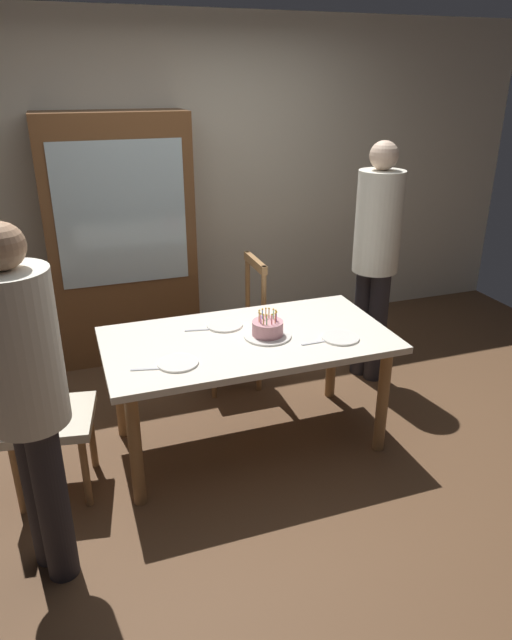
% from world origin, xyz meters
% --- Properties ---
extents(ground, '(6.40, 6.40, 0.00)m').
position_xyz_m(ground, '(0.00, 0.00, 0.00)').
color(ground, brown).
extents(back_wall, '(6.40, 0.10, 2.60)m').
position_xyz_m(back_wall, '(0.00, 1.85, 1.30)').
color(back_wall, beige).
rests_on(back_wall, ground).
extents(dining_table, '(1.67, 0.88, 0.73)m').
position_xyz_m(dining_table, '(0.00, 0.00, 0.64)').
color(dining_table, silver).
rests_on(dining_table, ground).
extents(birthday_cake, '(0.28, 0.28, 0.16)m').
position_xyz_m(birthday_cake, '(0.11, -0.03, 0.77)').
color(birthday_cake, silver).
rests_on(birthday_cake, dining_table).
extents(plate_near_celebrant, '(0.22, 0.22, 0.01)m').
position_xyz_m(plate_near_celebrant, '(-0.46, -0.20, 0.73)').
color(plate_near_celebrant, white).
rests_on(plate_near_celebrant, dining_table).
extents(plate_far_side, '(0.22, 0.22, 0.01)m').
position_xyz_m(plate_far_side, '(-0.08, 0.20, 0.73)').
color(plate_far_side, white).
rests_on(plate_far_side, dining_table).
extents(plate_near_guest, '(0.22, 0.22, 0.01)m').
position_xyz_m(plate_near_guest, '(0.50, -0.20, 0.73)').
color(plate_near_guest, white).
rests_on(plate_near_guest, dining_table).
extents(fork_near_celebrant, '(0.18, 0.06, 0.01)m').
position_xyz_m(fork_near_celebrant, '(-0.62, -0.21, 0.73)').
color(fork_near_celebrant, silver).
rests_on(fork_near_celebrant, dining_table).
extents(fork_far_side, '(0.18, 0.05, 0.01)m').
position_xyz_m(fork_far_side, '(-0.24, 0.18, 0.73)').
color(fork_far_side, silver).
rests_on(fork_far_side, dining_table).
extents(fork_near_guest, '(0.18, 0.02, 0.01)m').
position_xyz_m(fork_near_guest, '(0.34, -0.21, 0.73)').
color(fork_near_guest, silver).
rests_on(fork_near_guest, dining_table).
extents(chair_spindle_back, '(0.44, 0.44, 0.95)m').
position_xyz_m(chair_spindle_back, '(0.14, 0.76, 0.46)').
color(chair_spindle_back, '#9E7042').
rests_on(chair_spindle_back, ground).
extents(chair_upholstered, '(0.51, 0.51, 0.95)m').
position_xyz_m(chair_upholstered, '(-1.22, -0.06, 0.53)').
color(chair_upholstered, beige).
rests_on(chair_upholstered, ground).
extents(person_celebrant, '(0.32, 0.32, 1.65)m').
position_xyz_m(person_celebrant, '(-1.17, -0.64, 0.94)').
color(person_celebrant, '#262328').
rests_on(person_celebrant, ground).
extents(person_guest, '(0.32, 0.32, 1.74)m').
position_xyz_m(person_guest, '(1.13, 0.53, 1.00)').
color(person_guest, '#262328').
rests_on(person_guest, ground).
extents(china_cabinet, '(1.10, 0.45, 1.90)m').
position_xyz_m(china_cabinet, '(-0.52, 1.56, 0.95)').
color(china_cabinet, brown).
rests_on(china_cabinet, ground).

